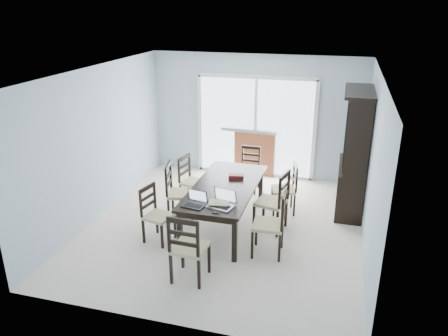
{
  "coord_description": "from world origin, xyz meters",
  "views": [
    {
      "loc": [
        1.74,
        -6.36,
        3.58
      ],
      "look_at": [
        -0.01,
        0.0,
        1.06
      ],
      "focal_mm": 35.0,
      "sensor_mm": 36.0,
      "label": 1
    }
  ],
  "objects": [
    {
      "name": "chair_right_mid",
      "position": [
        0.86,
        0.09,
        0.64
      ],
      "size": [
        0.55,
        0.54,
        1.21
      ],
      "rotation": [
        0.0,
        0.0,
        1.36
      ],
      "color": "black",
      "rests_on": "floor"
    },
    {
      "name": "balcony",
      "position": [
        0.0,
        3.5,
        -0.05
      ],
      "size": [
        4.5,
        2.0,
        0.1
      ],
      "primitive_type": "cube",
      "color": "gray",
      "rests_on": "ground"
    },
    {
      "name": "chair_left_near",
      "position": [
        -0.96,
        -0.71,
        0.55
      ],
      "size": [
        0.48,
        0.47,
        1.05
      ],
      "rotation": [
        0.0,
        0.0,
        -1.79
      ],
      "color": "black",
      "rests_on": "floor"
    },
    {
      "name": "chair_right_near",
      "position": [
        0.95,
        -0.64,
        0.62
      ],
      "size": [
        0.48,
        0.46,
        1.18
      ],
      "rotation": [
        0.0,
        0.0,
        1.62
      ],
      "color": "black",
      "rests_on": "floor"
    },
    {
      "name": "laptop_dark",
      "position": [
        -0.24,
        -0.87,
        0.8
      ],
      "size": [
        0.36,
        0.28,
        0.22
      ],
      "rotation": [
        0.0,
        0.0,
        -0.18
      ],
      "color": "black",
      "rests_on": "dining_table"
    },
    {
      "name": "cell_phone",
      "position": [
        0.14,
        -1.0,
        0.76
      ],
      "size": [
        0.11,
        0.06,
        0.01
      ],
      "primitive_type": "cube",
      "rotation": [
        0.0,
        0.0,
        0.09
      ],
      "color": "black",
      "rests_on": "dining_table"
    },
    {
      "name": "book_stack",
      "position": [
        0.1,
        -0.73,
        0.77
      ],
      "size": [
        0.32,
        0.27,
        0.05
      ],
      "rotation": [
        0.0,
        0.0,
        0.01
      ],
      "color": "maroon",
      "rests_on": "dining_table"
    },
    {
      "name": "hot_tub",
      "position": [
        -0.44,
        3.32,
        0.51
      ],
      "size": [
        2.11,
        1.91,
        1.02
      ],
      "rotation": [
        0.0,
        0.0,
        -0.09
      ],
      "color": "brown",
      "rests_on": "balcony"
    },
    {
      "name": "china_hutch",
      "position": [
        2.02,
        1.25,
        1.07
      ],
      "size": [
        0.5,
        1.38,
        2.2
      ],
      "color": "black",
      "rests_on": "floor"
    },
    {
      "name": "chair_end_far",
      "position": [
        0.06,
        1.67,
        0.54
      ],
      "size": [
        0.39,
        0.4,
        1.02
      ],
      "rotation": [
        0.0,
        0.0,
        3.13
      ],
      "color": "black",
      "rests_on": "floor"
    },
    {
      "name": "laptop_silver",
      "position": [
        0.15,
        -0.79,
        0.81
      ],
      "size": [
        0.42,
        0.34,
        0.26
      ],
      "rotation": [
        0.0,
        0.0,
        -0.23
      ],
      "color": "#B2B2B4",
      "rests_on": "dining_table"
    },
    {
      "name": "dining_table",
      "position": [
        0.0,
        0.0,
        0.67
      ],
      "size": [
        1.0,
        2.2,
        0.75
      ],
      "color": "black",
      "rests_on": "floor"
    },
    {
      "name": "wall_left",
      "position": [
        -2.25,
        0.0,
        1.3
      ],
      "size": [
        0.02,
        5.0,
        2.6
      ],
      "primitive_type": "cube",
      "color": "#A9BCCA",
      "rests_on": "floor"
    },
    {
      "name": "chair_right_far",
      "position": [
        0.95,
        0.84,
        0.56
      ],
      "size": [
        0.5,
        0.49,
        1.06
      ],
      "rotation": [
        0.0,
        0.0,
        1.83
      ],
      "color": "black",
      "rests_on": "floor"
    },
    {
      "name": "ceiling",
      "position": [
        0.0,
        0.0,
        2.6
      ],
      "size": [
        5.0,
        5.0,
        0.0
      ],
      "primitive_type": "plane",
      "rotation": [
        3.14,
        0.0,
        0.0
      ],
      "color": "white",
      "rests_on": "back_wall"
    },
    {
      "name": "chair_end_near",
      "position": [
        -0.06,
        -1.66,
        0.62
      ],
      "size": [
        0.46,
        0.47,
        1.18
      ],
      "rotation": [
        0.0,
        0.0,
        -0.04
      ],
      "color": "black",
      "rests_on": "floor"
    },
    {
      "name": "chair_left_far",
      "position": [
        -0.88,
        0.72,
        0.56
      ],
      "size": [
        0.49,
        0.48,
        1.07
      ],
      "rotation": [
        0.0,
        0.0,
        -1.79
      ],
      "color": "black",
      "rests_on": "floor"
    },
    {
      "name": "wall_right",
      "position": [
        2.25,
        0.0,
        1.3
      ],
      "size": [
        0.02,
        5.0,
        2.6
      ],
      "primitive_type": "cube",
      "color": "#A9BCCA",
      "rests_on": "floor"
    },
    {
      "name": "game_box",
      "position": [
        0.1,
        0.37,
        0.78
      ],
      "size": [
        0.27,
        0.17,
        0.06
      ],
      "primitive_type": "cube",
      "rotation": [
        0.0,
        0.0,
        0.19
      ],
      "color": "#430D15",
      "rests_on": "dining_table"
    },
    {
      "name": "railing",
      "position": [
        0.0,
        4.5,
        0.55
      ],
      "size": [
        4.5,
        0.06,
        1.1
      ],
      "primitive_type": "cube",
      "color": "#99999E",
      "rests_on": "balcony"
    },
    {
      "name": "sliding_door",
      "position": [
        0.0,
        2.48,
        1.09
      ],
      "size": [
        2.52,
        0.05,
        2.18
      ],
      "color": "silver",
      "rests_on": "floor"
    },
    {
      "name": "chair_left_mid",
      "position": [
        -0.89,
        0.04,
        0.62
      ],
      "size": [
        0.54,
        0.52,
        1.18
      ],
      "rotation": [
        0.0,
        0.0,
        -1.37
      ],
      "color": "black",
      "rests_on": "floor"
    },
    {
      "name": "back_wall",
      "position": [
        0.0,
        2.5,
        1.3
      ],
      "size": [
        4.5,
        0.02,
        2.6
      ],
      "primitive_type": "cube",
      "color": "#A9BCCA",
      "rests_on": "floor"
    },
    {
      "name": "floor",
      "position": [
        0.0,
        0.0,
        0.0
      ],
      "size": [
        5.0,
        5.0,
        0.0
      ],
      "primitive_type": "plane",
      "color": "silver",
      "rests_on": "ground"
    }
  ]
}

